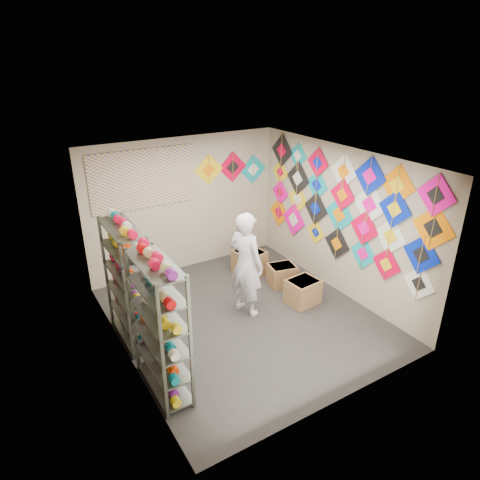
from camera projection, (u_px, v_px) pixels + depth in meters
ground at (244, 317)px, 7.28m from camera, size 4.50×4.50×0.00m
room_walls at (245, 228)px, 6.62m from camera, size 4.50×4.50×4.50m
shelf_rack_front at (160, 328)px, 5.39m from camera, size 0.40×1.10×1.90m
shelf_rack_back at (128, 284)px, 6.40m from camera, size 0.40×1.10×1.90m
string_spools at (142, 298)px, 5.86m from camera, size 0.12×2.36×0.12m
kite_wall_display at (341, 206)px, 7.52m from camera, size 0.06×4.31×2.05m
back_wall_kites at (232, 169)px, 8.76m from camera, size 1.69×0.02×0.77m
poster at (144, 179)px, 7.84m from camera, size 2.00×0.01×1.10m
shopkeeper at (246, 264)px, 7.09m from camera, size 0.93×0.84×1.82m
carton_a at (303, 292)px, 7.61m from camera, size 0.58×0.50×0.45m
carton_b at (282, 275)px, 8.22m from camera, size 0.58×0.51×0.41m
carton_c at (249, 262)px, 8.63m from camera, size 0.60×0.64×0.49m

